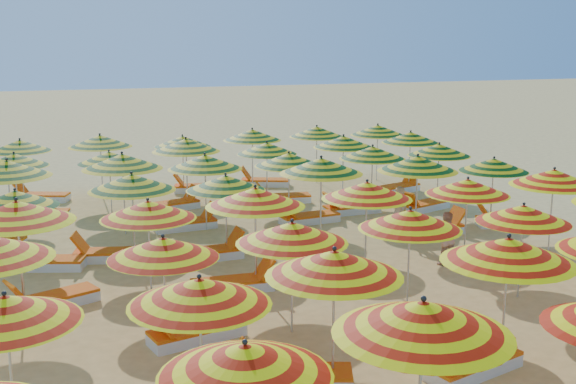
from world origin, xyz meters
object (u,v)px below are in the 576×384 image
object	(u,v)px
umbrella_16	(523,214)
umbrella_46	(317,132)
umbrella_18	(17,212)
umbrella_40	(343,142)
umbrella_8	(334,263)
lounger_5	(472,365)
lounger_18	(308,218)
lounger_24	(398,188)
lounger_7	(195,332)
lounger_21	(37,214)
lounger_13	(209,253)
umbrella_21	(367,190)
umbrella_38	(186,145)
umbrella_30	(7,169)
lounger_9	(52,300)
umbrella_34	(373,153)
umbrella_47	(378,130)
beachgoer_a	(399,212)
umbrella_7	(200,292)
umbrella_43	(100,141)
umbrella_15	(410,219)
umbrella_1	(245,361)
umbrella_23	(554,178)
umbrella_36	(14,160)
lounger_17	(187,224)
lounger_12	(109,254)
lounger_20	(424,205)
umbrella_39	(267,148)
umbrella_9	(508,250)
lounger_11	(45,262)
umbrella_22	(468,187)
lounger_22	(173,205)
lounger_27	(264,182)
umbrella_2	(423,318)
umbrella_24	(15,199)
umbrella_27	(321,166)
umbrella_28	(418,164)
lounger_19	(350,208)
umbrella_33	(289,160)
umbrella_35	(439,150)
umbrella_37	(109,157)
lounger_10	(235,284)
umbrella_42	(20,146)
lounger_23	(282,198)
umbrella_31	(122,161)
umbrella_26	(226,183)
lounger_14	(434,229)
umbrella_20	(255,197)
lounger_26	(198,188)
lounger_4	(293,376)
umbrella_41	(410,137)
umbrella_19	(148,210)
umbrella_32	(205,162)
umbrella_13	(163,248)

from	to	relation	value
umbrella_16	umbrella_46	world-z (taller)	umbrella_46
umbrella_18	umbrella_40	distance (m)	12.33
umbrella_8	lounger_5	size ratio (longest dim) A/B	1.51
lounger_18	lounger_24	bearing A→B (deg)	-152.13
lounger_7	lounger_18	xyz separation A→B (m)	(4.72, 7.03, 0.00)
lounger_21	lounger_13	bearing A→B (deg)	138.94
umbrella_21	umbrella_38	size ratio (longest dim) A/B	0.82
umbrella_30	lounger_9	xyz separation A→B (m)	(0.86, -4.77, -1.86)
umbrella_34	umbrella_47	size ratio (longest dim) A/B	1.08
lounger_21	beachgoer_a	world-z (taller)	beachgoer_a
umbrella_7	umbrella_43	world-z (taller)	umbrella_43
umbrella_15	lounger_18	size ratio (longest dim) A/B	1.31
umbrella_1	umbrella_43	distance (m)	16.93
umbrella_23	umbrella_36	world-z (taller)	umbrella_23
umbrella_7	lounger_17	size ratio (longest dim) A/B	1.38
lounger_12	lounger_20	xyz separation A→B (m)	(9.62, 2.10, 0.00)
umbrella_40	umbrella_47	distance (m)	3.28
umbrella_38	umbrella_39	size ratio (longest dim) A/B	1.19
umbrella_9	lounger_11	size ratio (longest dim) A/B	1.26
umbrella_34	umbrella_22	bearing A→B (deg)	-89.87
lounger_22	lounger_27	world-z (taller)	same
lounger_17	umbrella_2	bearing A→B (deg)	-92.69
lounger_11	umbrella_24	bearing A→B (deg)	43.01
umbrella_27	umbrella_28	distance (m)	2.59
lounger_19	beachgoer_a	distance (m)	2.89
umbrella_18	beachgoer_a	xyz separation A→B (m)	(9.32, 2.50, -1.32)
umbrella_33	lounger_24	distance (m)	5.79
umbrella_40	umbrella_35	bearing A→B (deg)	-44.92
umbrella_30	umbrella_37	world-z (taller)	umbrella_30
umbrella_21	lounger_10	size ratio (longest dim) A/B	1.22
umbrella_15	lounger_13	xyz separation A→B (m)	(-2.92, 4.53, -1.69)
umbrella_42	lounger_23	xyz separation A→B (m)	(7.87, -2.79, -1.68)
umbrella_15	umbrella_36	distance (m)	12.29
umbrella_30	umbrella_37	bearing A→B (deg)	44.86
umbrella_9	umbrella_31	size ratio (longest dim) A/B	0.89
umbrella_9	lounger_22	size ratio (longest dim) A/B	1.26
umbrella_23	beachgoer_a	bearing A→B (deg)	136.08
umbrella_26	lounger_17	distance (m)	3.18
umbrella_26	lounger_14	size ratio (longest dim) A/B	1.43
umbrella_20	lounger_18	size ratio (longest dim) A/B	1.33
umbrella_46	umbrella_39	bearing A→B (deg)	-135.25
umbrella_1	lounger_12	distance (m)	10.13
lounger_14	lounger_26	size ratio (longest dim) A/B	0.97
lounger_4	beachgoer_a	world-z (taller)	beachgoer_a
umbrella_30	umbrella_41	distance (m)	13.10
umbrella_42	lounger_11	size ratio (longest dim) A/B	1.42
umbrella_19	umbrella_32	size ratio (longest dim) A/B	0.90
umbrella_13	lounger_26	xyz separation A→B (m)	(3.09, 12.24, -1.61)
umbrella_28	beachgoer_a	distance (m)	1.37
umbrella_22	lounger_9	xyz separation A→B (m)	(-9.29, 0.08, -1.67)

